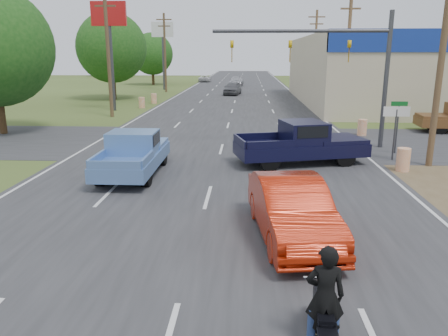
# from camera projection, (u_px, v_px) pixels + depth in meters

# --- Properties ---
(main_road) EXTENTS (15.00, 180.00, 0.02)m
(main_road) POSITION_uv_depth(u_px,v_px,m) (235.00, 102.00, 46.15)
(main_road) COLOR #2D2D30
(main_road) RESTS_ON ground
(cross_road) EXTENTS (120.00, 10.00, 0.02)m
(cross_road) POSITION_uv_depth(u_px,v_px,m) (223.00, 142.00, 24.89)
(cross_road) COLOR #2D2D30
(cross_road) RESTS_ON ground
(utility_pole_1) EXTENTS (2.00, 0.28, 10.00)m
(utility_pole_1) POSITION_uv_depth(u_px,v_px,m) (443.00, 43.00, 18.23)
(utility_pole_1) COLOR #4C3823
(utility_pole_1) RESTS_ON ground
(utility_pole_2) EXTENTS (2.00, 0.28, 10.00)m
(utility_pole_2) POSITION_uv_depth(u_px,v_px,m) (348.00, 49.00, 35.63)
(utility_pole_2) COLOR #4C3823
(utility_pole_2) RESTS_ON ground
(utility_pole_3) EXTENTS (2.00, 0.28, 10.00)m
(utility_pole_3) POSITION_uv_depth(u_px,v_px,m) (315.00, 51.00, 53.02)
(utility_pole_3) COLOR #4C3823
(utility_pole_3) RESTS_ON ground
(utility_pole_5) EXTENTS (2.00, 0.28, 10.00)m
(utility_pole_5) POSITION_uv_depth(u_px,v_px,m) (108.00, 48.00, 33.70)
(utility_pole_5) COLOR #4C3823
(utility_pole_5) RESTS_ON ground
(utility_pole_6) EXTENTS (2.00, 0.28, 10.00)m
(utility_pole_6) POSITION_uv_depth(u_px,v_px,m) (165.00, 51.00, 56.90)
(utility_pole_6) COLOR #4C3823
(utility_pole_6) RESTS_ON ground
(tree_1) EXTENTS (7.56, 7.56, 9.36)m
(tree_1) POSITION_uv_depth(u_px,v_px,m) (111.00, 48.00, 47.37)
(tree_1) COLOR #422D19
(tree_1) RESTS_ON ground
(tree_2) EXTENTS (6.72, 6.72, 8.32)m
(tree_2) POSITION_uv_depth(u_px,v_px,m) (152.00, 54.00, 70.76)
(tree_2) COLOR #422D19
(tree_2) RESTS_ON ground
(tree_5) EXTENTS (7.98, 7.98, 9.88)m
(tree_5) POSITION_uv_depth(u_px,v_px,m) (378.00, 50.00, 96.28)
(tree_5) COLOR #422D19
(tree_5) RESTS_ON ground
(tree_6) EXTENTS (8.82, 8.82, 10.92)m
(tree_6) POSITION_uv_depth(u_px,v_px,m) (110.00, 47.00, 99.21)
(tree_6) COLOR #422D19
(tree_6) RESTS_ON ground
(barrel_0) EXTENTS (0.56, 0.56, 1.00)m
(barrel_0) POSITION_uv_depth(u_px,v_px,m) (403.00, 160.00, 18.55)
(barrel_0) COLOR orange
(barrel_0) RESTS_ON ground
(barrel_1) EXTENTS (0.56, 0.56, 1.00)m
(barrel_1) POSITION_uv_depth(u_px,v_px,m) (362.00, 128.00, 26.75)
(barrel_1) COLOR orange
(barrel_1) RESTS_ON ground
(barrel_2) EXTENTS (0.56, 0.56, 1.00)m
(barrel_2) POSITION_uv_depth(u_px,v_px,m) (142.00, 103.00, 40.66)
(barrel_2) COLOR orange
(barrel_2) RESTS_ON ground
(barrel_3) EXTENTS (0.56, 0.56, 1.00)m
(barrel_3) POSITION_uv_depth(u_px,v_px,m) (154.00, 98.00, 44.51)
(barrel_3) COLOR orange
(barrel_3) RESTS_ON ground
(pole_sign_left_near) EXTENTS (3.00, 0.35, 9.20)m
(pole_sign_left_near) POSITION_uv_depth(u_px,v_px,m) (109.00, 26.00, 37.15)
(pole_sign_left_near) COLOR #3F3F44
(pole_sign_left_near) RESTS_ON ground
(pole_sign_left_far) EXTENTS (3.00, 0.35, 9.20)m
(pole_sign_left_far) POSITION_uv_depth(u_px,v_px,m) (163.00, 37.00, 60.35)
(pole_sign_left_far) COLOR #3F3F44
(pole_sign_left_far) RESTS_ON ground
(lane_sign) EXTENTS (1.20, 0.08, 2.52)m
(lane_sign) POSITION_uv_depth(u_px,v_px,m) (396.00, 120.00, 20.12)
(lane_sign) COLOR #3F3F44
(lane_sign) RESTS_ON ground
(street_name_sign) EXTENTS (0.80, 0.08, 2.61)m
(street_name_sign) POSITION_uv_depth(u_px,v_px,m) (398.00, 122.00, 21.62)
(street_name_sign) COLOR #3F3F44
(street_name_sign) RESTS_ON ground
(signal_mast) EXTENTS (9.12, 0.40, 7.00)m
(signal_mast) POSITION_uv_depth(u_px,v_px,m) (335.00, 55.00, 22.42)
(signal_mast) COLOR #3F3F44
(signal_mast) RESTS_ON ground
(red_convertible) EXTENTS (2.37, 5.12, 1.63)m
(red_convertible) POSITION_uv_depth(u_px,v_px,m) (292.00, 210.00, 11.66)
(red_convertible) COLOR #A91D07
(red_convertible) RESTS_ON ground
(motorcycle) EXTENTS (0.60, 1.94, 0.98)m
(motorcycle) POSITION_uv_depth(u_px,v_px,m) (323.00, 327.00, 7.27)
(motorcycle) COLOR black
(motorcycle) RESTS_ON ground
(rider) EXTENTS (0.67, 0.45, 1.78)m
(rider) POSITION_uv_depth(u_px,v_px,m) (325.00, 301.00, 7.19)
(rider) COLOR black
(rider) RESTS_ON ground
(blue_pickup) EXTENTS (2.11, 5.44, 1.80)m
(blue_pickup) POSITION_uv_depth(u_px,v_px,m) (134.00, 153.00, 18.03)
(blue_pickup) COLOR black
(blue_pickup) RESTS_ON ground
(navy_pickup) EXTENTS (6.20, 3.65, 1.93)m
(navy_pickup) POSITION_uv_depth(u_px,v_px,m) (304.00, 142.00, 19.79)
(navy_pickup) COLOR black
(navy_pickup) RESTS_ON ground
(distant_car_grey) EXTENTS (2.39, 4.79, 1.57)m
(distant_car_grey) POSITION_uv_depth(u_px,v_px,m) (232.00, 88.00, 53.99)
(distant_car_grey) COLOR #58595D
(distant_car_grey) RESTS_ON ground
(distant_car_silver) EXTENTS (2.50, 5.19, 1.46)m
(distant_car_silver) POSITION_uv_depth(u_px,v_px,m) (236.00, 81.00, 68.99)
(distant_car_silver) COLOR #B0B0B5
(distant_car_silver) RESTS_ON ground
(distant_car_white) EXTENTS (2.04, 4.25, 1.17)m
(distant_car_white) POSITION_uv_depth(u_px,v_px,m) (205.00, 79.00, 79.74)
(distant_car_white) COLOR silver
(distant_car_white) RESTS_ON ground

